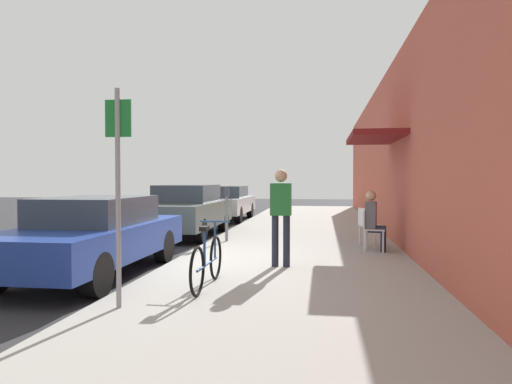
{
  "coord_description": "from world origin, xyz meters",
  "views": [
    {
      "loc": [
        2.8,
        -8.39,
        1.65
      ],
      "look_at": [
        0.44,
        7.86,
        1.19
      ],
      "focal_mm": 32.26,
      "sensor_mm": 36.0,
      "label": 1
    }
  ],
  "objects_px": {
    "parked_car_0": "(93,234)",
    "cafe_chair_1": "(367,224)",
    "parked_car_2": "(226,202)",
    "seated_patron_0": "(374,218)",
    "parked_car_1": "(187,210)",
    "pedestrian_standing": "(281,210)",
    "cafe_chair_0": "(371,227)",
    "street_sign": "(118,180)",
    "parking_meter": "(227,210)",
    "bicycle_0": "(207,262)"
  },
  "relations": [
    {
      "from": "bicycle_0",
      "to": "street_sign",
      "type": "bearing_deg",
      "value": -124.25
    },
    {
      "from": "pedestrian_standing",
      "to": "cafe_chair_1",
      "type": "bearing_deg",
      "value": 58.14
    },
    {
      "from": "pedestrian_standing",
      "to": "parked_car_1",
      "type": "bearing_deg",
      "value": 123.12
    },
    {
      "from": "parked_car_0",
      "to": "parking_meter",
      "type": "relative_size",
      "value": 3.33
    },
    {
      "from": "parked_car_0",
      "to": "parked_car_1",
      "type": "height_order",
      "value": "parked_car_1"
    },
    {
      "from": "parked_car_2",
      "to": "cafe_chair_0",
      "type": "height_order",
      "value": "parked_car_2"
    },
    {
      "from": "cafe_chair_1",
      "to": "pedestrian_standing",
      "type": "bearing_deg",
      "value": -121.86
    },
    {
      "from": "parked_car_1",
      "to": "street_sign",
      "type": "bearing_deg",
      "value": -78.97
    },
    {
      "from": "bicycle_0",
      "to": "cafe_chair_1",
      "type": "bearing_deg",
      "value": 59.51
    },
    {
      "from": "parked_car_0",
      "to": "cafe_chair_1",
      "type": "xyz_separation_m",
      "value": [
        4.92,
        3.4,
        -0.08
      ]
    },
    {
      "from": "cafe_chair_0",
      "to": "seated_patron_0",
      "type": "height_order",
      "value": "seated_patron_0"
    },
    {
      "from": "parked_car_0",
      "to": "cafe_chair_1",
      "type": "height_order",
      "value": "parked_car_0"
    },
    {
      "from": "parking_meter",
      "to": "bicycle_0",
      "type": "height_order",
      "value": "parking_meter"
    },
    {
      "from": "parking_meter",
      "to": "bicycle_0",
      "type": "bearing_deg",
      "value": -81.29
    },
    {
      "from": "seated_patron_0",
      "to": "cafe_chair_1",
      "type": "bearing_deg",
      "value": 94.26
    },
    {
      "from": "parked_car_1",
      "to": "bicycle_0",
      "type": "height_order",
      "value": "parked_car_1"
    },
    {
      "from": "parked_car_2",
      "to": "parking_meter",
      "type": "distance_m",
      "value": 7.31
    },
    {
      "from": "parked_car_0",
      "to": "seated_patron_0",
      "type": "bearing_deg",
      "value": 27.86
    },
    {
      "from": "parked_car_1",
      "to": "parked_car_2",
      "type": "distance_m",
      "value": 5.41
    },
    {
      "from": "bicycle_0",
      "to": "pedestrian_standing",
      "type": "relative_size",
      "value": 1.01
    },
    {
      "from": "parked_car_1",
      "to": "parking_meter",
      "type": "bearing_deg",
      "value": -48.3
    },
    {
      "from": "parked_car_0",
      "to": "street_sign",
      "type": "height_order",
      "value": "street_sign"
    },
    {
      "from": "pedestrian_standing",
      "to": "seated_patron_0",
      "type": "bearing_deg",
      "value": 48.47
    },
    {
      "from": "parked_car_1",
      "to": "cafe_chair_0",
      "type": "bearing_deg",
      "value": -29.93
    },
    {
      "from": "parked_car_2",
      "to": "seated_patron_0",
      "type": "relative_size",
      "value": 3.41
    },
    {
      "from": "parked_car_2",
      "to": "bicycle_0",
      "type": "xyz_separation_m",
      "value": [
        2.29,
        -11.95,
        -0.24
      ]
    },
    {
      "from": "parking_meter",
      "to": "parked_car_0",
      "type": "bearing_deg",
      "value": -112.55
    },
    {
      "from": "bicycle_0",
      "to": "cafe_chair_0",
      "type": "xyz_separation_m",
      "value": [
        2.63,
        3.71,
        0.14
      ]
    },
    {
      "from": "seated_patron_0",
      "to": "parked_car_0",
      "type": "bearing_deg",
      "value": -152.14
    },
    {
      "from": "parked_car_1",
      "to": "pedestrian_standing",
      "type": "height_order",
      "value": "pedestrian_standing"
    },
    {
      "from": "parking_meter",
      "to": "seated_patron_0",
      "type": "height_order",
      "value": "parking_meter"
    },
    {
      "from": "parked_car_1",
      "to": "parking_meter",
      "type": "height_order",
      "value": "parked_car_1"
    },
    {
      "from": "parked_car_1",
      "to": "seated_patron_0",
      "type": "height_order",
      "value": "parked_car_1"
    },
    {
      "from": "cafe_chair_0",
      "to": "pedestrian_standing",
      "type": "relative_size",
      "value": 0.51
    },
    {
      "from": "parked_car_0",
      "to": "parking_meter",
      "type": "bearing_deg",
      "value": 67.45
    },
    {
      "from": "parked_car_2",
      "to": "cafe_chair_1",
      "type": "relative_size",
      "value": 5.06
    },
    {
      "from": "parked_car_2",
      "to": "pedestrian_standing",
      "type": "distance_m",
      "value": 10.77
    },
    {
      "from": "cafe_chair_1",
      "to": "parked_car_2",
      "type": "bearing_deg",
      "value": 123.34
    },
    {
      "from": "parked_car_2",
      "to": "bicycle_0",
      "type": "distance_m",
      "value": 12.17
    },
    {
      "from": "cafe_chair_0",
      "to": "parked_car_2",
      "type": "bearing_deg",
      "value": 120.84
    },
    {
      "from": "parked_car_2",
      "to": "bicycle_0",
      "type": "height_order",
      "value": "parked_car_2"
    },
    {
      "from": "parked_car_2",
      "to": "street_sign",
      "type": "bearing_deg",
      "value": -83.47
    },
    {
      "from": "bicycle_0",
      "to": "parked_car_2",
      "type": "bearing_deg",
      "value": 100.83
    },
    {
      "from": "parked_car_2",
      "to": "bicycle_0",
      "type": "bearing_deg",
      "value": -79.17
    },
    {
      "from": "parked_car_1",
      "to": "pedestrian_standing",
      "type": "bearing_deg",
      "value": -56.88
    },
    {
      "from": "parked_car_1",
      "to": "cafe_chair_1",
      "type": "distance_m",
      "value": 5.34
    },
    {
      "from": "parked_car_2",
      "to": "cafe_chair_0",
      "type": "distance_m",
      "value": 9.59
    },
    {
      "from": "street_sign",
      "to": "pedestrian_standing",
      "type": "height_order",
      "value": "street_sign"
    },
    {
      "from": "street_sign",
      "to": "pedestrian_standing",
      "type": "xyz_separation_m",
      "value": [
        1.68,
        2.83,
        -0.52
      ]
    },
    {
      "from": "parked_car_0",
      "to": "cafe_chair_1",
      "type": "bearing_deg",
      "value": 34.66
    }
  ]
}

